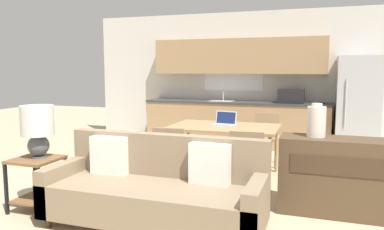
{
  "coord_description": "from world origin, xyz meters",
  "views": [
    {
      "loc": [
        1.6,
        -3.08,
        1.55
      ],
      "look_at": [
        0.03,
        1.5,
        0.95
      ],
      "focal_mm": 35.0,
      "sensor_mm": 36.0,
      "label": 1
    }
  ],
  "objects_px": {
    "dining_table": "(224,130)",
    "laptop": "(224,122)",
    "dining_chair_near_left": "(171,153)",
    "couch": "(156,191)",
    "table_lamp": "(38,127)",
    "dining_chair_near_right": "(248,158)",
    "refrigerator": "(357,106)",
    "dining_chair_far_right": "(266,135)",
    "side_table": "(37,175)",
    "vase": "(316,121)",
    "credenza": "(338,176)"
  },
  "relations": [
    {
      "from": "couch",
      "to": "dining_chair_far_right",
      "type": "height_order",
      "value": "couch"
    },
    {
      "from": "refrigerator",
      "to": "dining_chair_far_right",
      "type": "relative_size",
      "value": 2.15
    },
    {
      "from": "dining_chair_near_right",
      "to": "dining_chair_far_right",
      "type": "xyz_separation_m",
      "value": [
        -0.01,
        1.68,
        0.0
      ]
    },
    {
      "from": "couch",
      "to": "table_lamp",
      "type": "relative_size",
      "value": 3.76
    },
    {
      "from": "table_lamp",
      "to": "refrigerator",
      "type": "bearing_deg",
      "value": 48.82
    },
    {
      "from": "table_lamp",
      "to": "dining_chair_near_right",
      "type": "bearing_deg",
      "value": 28.32
    },
    {
      "from": "refrigerator",
      "to": "credenza",
      "type": "distance_m",
      "value": 3.19
    },
    {
      "from": "credenza",
      "to": "dining_chair_far_right",
      "type": "xyz_separation_m",
      "value": [
        -1.02,
        1.9,
        0.07
      ]
    },
    {
      "from": "refrigerator",
      "to": "couch",
      "type": "relative_size",
      "value": 0.82
    },
    {
      "from": "dining_table",
      "to": "vase",
      "type": "relative_size",
      "value": 4.23
    },
    {
      "from": "dining_chair_far_right",
      "to": "table_lamp",
      "type": "bearing_deg",
      "value": -129.77
    },
    {
      "from": "refrigerator",
      "to": "vase",
      "type": "relative_size",
      "value": 4.91
    },
    {
      "from": "table_lamp",
      "to": "laptop",
      "type": "xyz_separation_m",
      "value": [
        1.58,
        2.03,
        -0.15
      ]
    },
    {
      "from": "couch",
      "to": "dining_chair_near_right",
      "type": "height_order",
      "value": "couch"
    },
    {
      "from": "table_lamp",
      "to": "dining_chair_near_left",
      "type": "height_order",
      "value": "table_lamp"
    },
    {
      "from": "dining_chair_near_left",
      "to": "couch",
      "type": "bearing_deg",
      "value": 96.46
    },
    {
      "from": "dining_table",
      "to": "laptop",
      "type": "relative_size",
      "value": 4.33
    },
    {
      "from": "table_lamp",
      "to": "dining_chair_far_right",
      "type": "distance_m",
      "value": 3.53
    },
    {
      "from": "refrigerator",
      "to": "dining_chair_near_right",
      "type": "xyz_separation_m",
      "value": [
        -1.43,
        -2.9,
        -0.41
      ]
    },
    {
      "from": "refrigerator",
      "to": "side_table",
      "type": "relative_size",
      "value": 3.05
    },
    {
      "from": "dining_chair_near_right",
      "to": "dining_chair_near_left",
      "type": "height_order",
      "value": "same"
    },
    {
      "from": "dining_table",
      "to": "table_lamp",
      "type": "bearing_deg",
      "value": -129.55
    },
    {
      "from": "couch",
      "to": "dining_chair_near_right",
      "type": "xyz_separation_m",
      "value": [
        0.71,
        1.1,
        0.14
      ]
    },
    {
      "from": "couch",
      "to": "table_lamp",
      "type": "bearing_deg",
      "value": -178.77
    },
    {
      "from": "table_lamp",
      "to": "vase",
      "type": "bearing_deg",
      "value": 18.16
    },
    {
      "from": "couch",
      "to": "credenza",
      "type": "bearing_deg",
      "value": 27.16
    },
    {
      "from": "vase",
      "to": "laptop",
      "type": "relative_size",
      "value": 1.02
    },
    {
      "from": "couch",
      "to": "vase",
      "type": "distance_m",
      "value": 1.85
    },
    {
      "from": "dining_table",
      "to": "side_table",
      "type": "xyz_separation_m",
      "value": [
        -1.62,
        -1.97,
        -0.28
      ]
    },
    {
      "from": "table_lamp",
      "to": "vase",
      "type": "relative_size",
      "value": 1.59
    },
    {
      "from": "dining_chair_near_left",
      "to": "vase",
      "type": "bearing_deg",
      "value": 167.62
    },
    {
      "from": "dining_table",
      "to": "laptop",
      "type": "xyz_separation_m",
      "value": [
        -0.02,
        0.09,
        0.11
      ]
    },
    {
      "from": "dining_table",
      "to": "dining_chair_near_left",
      "type": "relative_size",
      "value": 1.85
    },
    {
      "from": "dining_table",
      "to": "dining_chair_near_right",
      "type": "height_order",
      "value": "dining_chair_near_right"
    },
    {
      "from": "vase",
      "to": "dining_chair_far_right",
      "type": "distance_m",
      "value": 2.09
    },
    {
      "from": "dining_chair_near_left",
      "to": "dining_chair_near_right",
      "type": "bearing_deg",
      "value": 175.3
    },
    {
      "from": "dining_table",
      "to": "dining_chair_near_right",
      "type": "xyz_separation_m",
      "value": [
        0.49,
        -0.81,
        -0.19
      ]
    },
    {
      "from": "side_table",
      "to": "dining_chair_far_right",
      "type": "relative_size",
      "value": 0.7
    },
    {
      "from": "side_table",
      "to": "table_lamp",
      "type": "bearing_deg",
      "value": 66.65
    },
    {
      "from": "table_lamp",
      "to": "laptop",
      "type": "relative_size",
      "value": 1.62
    },
    {
      "from": "dining_chair_near_right",
      "to": "laptop",
      "type": "xyz_separation_m",
      "value": [
        -0.51,
        0.9,
        0.3
      ]
    },
    {
      "from": "vase",
      "to": "dining_chair_far_right",
      "type": "xyz_separation_m",
      "value": [
        -0.78,
        1.87,
        -0.51
      ]
    },
    {
      "from": "dining_table",
      "to": "table_lamp",
      "type": "relative_size",
      "value": 2.67
    },
    {
      "from": "dining_table",
      "to": "couch",
      "type": "bearing_deg",
      "value": -96.33
    },
    {
      "from": "laptop",
      "to": "vase",
      "type": "bearing_deg",
      "value": -32.23
    },
    {
      "from": "dining_chair_near_right",
      "to": "dining_chair_near_left",
      "type": "distance_m",
      "value": 0.98
    },
    {
      "from": "couch",
      "to": "side_table",
      "type": "distance_m",
      "value": 1.41
    },
    {
      "from": "side_table",
      "to": "dining_chair_far_right",
      "type": "bearing_deg",
      "value": 53.52
    },
    {
      "from": "dining_chair_near_right",
      "to": "laptop",
      "type": "relative_size",
      "value": 2.34
    },
    {
      "from": "side_table",
      "to": "dining_chair_near_right",
      "type": "distance_m",
      "value": 2.41
    }
  ]
}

